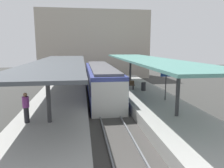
{
  "coord_description": "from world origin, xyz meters",
  "views": [
    {
      "loc": [
        -1.92,
        -16.6,
        5.2
      ],
      "look_at": [
        0.75,
        1.88,
        1.88
      ],
      "focal_mm": 33.63,
      "sensor_mm": 36.0,
      "label": 1
    }
  ],
  "objects_px": {
    "commuter_train": "(101,81)",
    "platform_sign": "(166,80)",
    "litter_bin": "(143,86)",
    "passenger_near_bench": "(26,107)",
    "platform_bench": "(128,85)"
  },
  "relations": [
    {
      "from": "platform_bench",
      "to": "litter_bin",
      "type": "xyz_separation_m",
      "value": [
        1.4,
        -0.81,
        -0.06
      ]
    },
    {
      "from": "platform_sign",
      "to": "litter_bin",
      "type": "bearing_deg",
      "value": 99.87
    },
    {
      "from": "platform_sign",
      "to": "platform_bench",
      "type": "bearing_deg",
      "value": 114.09
    },
    {
      "from": "litter_bin",
      "to": "passenger_near_bench",
      "type": "height_order",
      "value": "passenger_near_bench"
    },
    {
      "from": "commuter_train",
      "to": "platform_bench",
      "type": "relative_size",
      "value": 10.01
    },
    {
      "from": "commuter_train",
      "to": "passenger_near_bench",
      "type": "height_order",
      "value": "commuter_train"
    },
    {
      "from": "commuter_train",
      "to": "platform_sign",
      "type": "relative_size",
      "value": 6.34
    },
    {
      "from": "platform_bench",
      "to": "litter_bin",
      "type": "relative_size",
      "value": 1.75
    },
    {
      "from": "platform_sign",
      "to": "passenger_near_bench",
      "type": "bearing_deg",
      "value": -158.86
    },
    {
      "from": "platform_bench",
      "to": "platform_sign",
      "type": "height_order",
      "value": "platform_sign"
    },
    {
      "from": "commuter_train",
      "to": "platform_bench",
      "type": "xyz_separation_m",
      "value": [
        2.56,
        -0.97,
        -0.26
      ]
    },
    {
      "from": "platform_bench",
      "to": "platform_sign",
      "type": "bearing_deg",
      "value": -65.91
    },
    {
      "from": "platform_bench",
      "to": "passenger_near_bench",
      "type": "height_order",
      "value": "passenger_near_bench"
    },
    {
      "from": "commuter_train",
      "to": "platform_sign",
      "type": "distance_m",
      "value": 7.31
    },
    {
      "from": "passenger_near_bench",
      "to": "platform_sign",
      "type": "bearing_deg",
      "value": 21.14
    }
  ]
}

